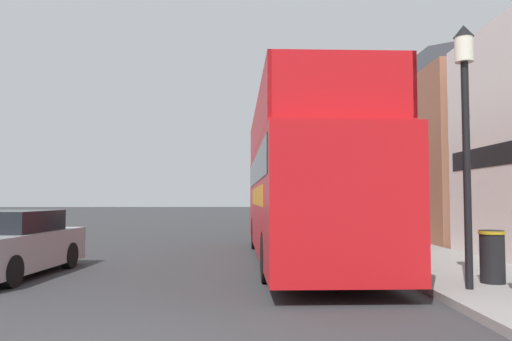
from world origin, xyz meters
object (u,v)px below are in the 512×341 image
(parked_car_far_side, at_px, (8,245))
(lamp_post_second, at_px, (360,148))
(parked_car_ahead_of_bus, at_px, (298,223))
(litter_bin, at_px, (492,255))
(tour_bus, at_px, (302,191))
(lamp_post_nearest, at_px, (465,105))

(parked_car_far_side, relative_size, lamp_post_second, 0.95)
(lamp_post_second, bearing_deg, parked_car_far_side, -149.99)
(parked_car_ahead_of_bus, xyz_separation_m, litter_bin, (2.51, -12.18, 0.02))
(tour_bus, relative_size, lamp_post_nearest, 2.46)
(tour_bus, xyz_separation_m, parked_car_ahead_of_bus, (0.59, 7.81, -1.27))
(lamp_post_nearest, xyz_separation_m, lamp_post_second, (-0.24, 7.51, -0.02))
(parked_car_ahead_of_bus, height_order, litter_bin, parked_car_ahead_of_bus)
(parked_car_ahead_of_bus, xyz_separation_m, parked_car_far_side, (-7.34, -10.42, 0.04))
(lamp_post_nearest, height_order, lamp_post_second, lamp_post_nearest)
(parked_car_ahead_of_bus, relative_size, lamp_post_nearest, 0.85)
(tour_bus, height_order, lamp_post_second, lamp_post_second)
(lamp_post_second, bearing_deg, litter_bin, -82.24)
(lamp_post_nearest, bearing_deg, parked_car_ahead_of_bus, 98.05)
(tour_bus, bearing_deg, parked_car_ahead_of_bus, 83.96)
(tour_bus, distance_m, parked_car_ahead_of_bus, 7.93)
(parked_car_far_side, height_order, lamp_post_nearest, lamp_post_nearest)
(tour_bus, xyz_separation_m, litter_bin, (3.10, -4.37, -1.26))
(lamp_post_nearest, relative_size, lamp_post_second, 1.01)
(parked_car_far_side, relative_size, litter_bin, 4.50)
(tour_bus, height_order, parked_car_ahead_of_bus, tour_bus)
(parked_car_far_side, distance_m, lamp_post_second, 10.62)
(parked_car_ahead_of_bus, relative_size, lamp_post_second, 0.86)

